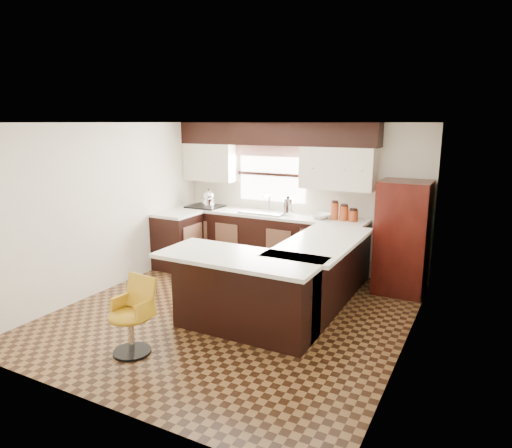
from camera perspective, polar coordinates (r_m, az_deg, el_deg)
The scene contains 30 objects.
floor at distance 5.97m, azimuth -2.91°, elevation -11.15°, with size 4.40×4.40×0.00m, color #49301A.
ceiling at distance 5.47m, azimuth -3.20°, elevation 12.54°, with size 4.40×4.40×0.00m, color silver.
wall_back at distance 7.54m, azimuth 5.50°, elevation 3.37°, with size 4.40×4.40×0.00m, color beige.
wall_front at distance 3.94m, azimuth -19.65°, elevation -5.99°, with size 4.40×4.40×0.00m, color beige.
wall_left at distance 6.89m, azimuth -18.27°, elevation 1.90°, with size 4.40×4.40×0.00m, color beige.
wall_right at distance 4.90m, azimuth 18.62°, elevation -2.30°, with size 4.40×4.40×0.00m, color beige.
base_cab_back at distance 7.61m, azimuth 1.39°, elevation -2.27°, with size 3.30×0.60×0.90m, color black.
base_cab_left at distance 7.77m, azimuth -9.75°, elevation -2.15°, with size 0.60×0.70×0.90m, color black.
counter_back at distance 7.50m, azimuth 1.40°, elevation 1.22°, with size 3.30×0.60×0.04m, color silver.
counter_left at distance 7.66m, azimuth -9.88°, elevation 1.27°, with size 0.60×0.70×0.04m, color silver.
soffit at distance 7.45m, azimuth 2.24°, elevation 11.19°, with size 3.40×0.35×0.36m, color black.
upper_cab_left at distance 8.07m, azimuth -5.71°, elevation 7.69°, with size 0.94×0.35×0.64m, color beige.
upper_cab_right at distance 7.08m, azimuth 10.19°, elevation 6.87°, with size 1.14×0.35×0.64m, color beige.
window_pane at distance 7.67m, azimuth 2.02°, elevation 6.22°, with size 1.20×0.02×0.90m, color white.
valance at distance 7.60m, azimuth 1.91°, elevation 9.11°, with size 1.30×0.06×0.18m, color #D19B93.
sink at distance 7.50m, azimuth 1.00°, elevation 1.51°, with size 0.75×0.45×0.03m, color #B2B2B7.
dishwasher at distance 6.99m, azimuth 7.74°, elevation -3.92°, with size 0.58×0.03×0.78m, color black.
cooktop at distance 8.07m, azimuth -6.33°, elevation 2.21°, with size 0.58×0.50×0.03m, color black.
peninsula_long at distance 5.98m, azimuth 7.64°, elevation -6.59°, with size 0.60×1.95×0.90m, color black.
peninsula_return at distance 5.35m, azimuth -1.38°, elevation -8.84°, with size 1.65×0.60×0.90m, color black.
counter_pen_long at distance 5.83m, azimuth 8.24°, elevation -2.26°, with size 0.84×1.95×0.04m, color silver.
counter_pen_return at distance 5.13m, azimuth -2.09°, elevation -4.21°, with size 1.89×0.84×0.04m, color silver.
refrigerator at distance 6.80m, azimuth 17.86°, elevation -1.61°, with size 0.69×0.66×1.61m, color #350C08.
bar_chair at distance 5.05m, azimuth -15.48°, elevation -11.15°, with size 0.44×0.44×0.82m, color #BA8817, non-canonical shape.
kettle at distance 8.00m, azimuth -5.92°, elevation 3.32°, with size 0.22×0.22×0.30m, color silver, non-canonical shape.
percolator at distance 7.32m, azimuth 4.01°, elevation 2.17°, with size 0.15×0.15×0.27m, color silver.
mixing_bowl at distance 7.14m, azimuth 8.07°, elevation 1.00°, with size 0.31×0.31×0.08m, color white.
canister_large at distance 7.07m, azimuth 9.79°, elevation 1.59°, with size 0.12×0.12×0.26m, color maroon.
canister_med at distance 7.03m, azimuth 10.92°, elevation 1.33°, with size 0.13×0.13×0.22m, color maroon.
canister_small at distance 7.00m, azimuth 12.06°, elevation 0.99°, with size 0.14×0.14×0.17m, color maroon.
Camera 1 is at (2.79, -4.70, 2.41)m, focal length 32.00 mm.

